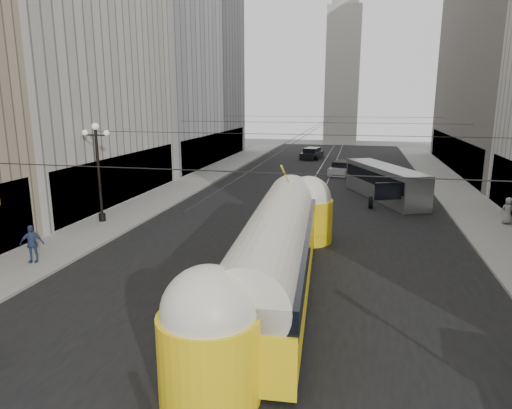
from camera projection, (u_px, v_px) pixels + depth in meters
The scene contains 16 objects.
road at pixel (316, 190), 41.06m from camera, with size 20.00×85.00×0.02m, color black.
sidewalk_left at pixel (202, 178), 46.95m from camera, with size 4.00×72.00×0.15m, color gray.
sidewalk_right at pixel (451, 187), 41.78m from camera, with size 4.00×72.00×0.15m, color gray.
rail_left at pixel (307, 189), 41.22m from camera, with size 0.12×85.00×0.04m, color gray.
rail_right at pixel (324, 190), 40.90m from camera, with size 0.12×85.00×0.04m, color gray.
building_left_far at pixel (171, 47), 56.87m from camera, with size 12.60×28.60×28.60m.
distant_tower at pixel (343, 60), 82.83m from camera, with size 6.00×6.00×31.36m.
lamppost_left_mid at pixel (98, 167), 29.15m from camera, with size 1.86×0.44×6.37m.
catenary at pixel (318, 124), 38.75m from camera, with size 25.00×72.00×0.23m.
streetcar at pixel (277, 249), 18.90m from camera, with size 3.76×17.46×3.84m.
city_bus at pixel (385, 181), 36.91m from camera, with size 6.32×11.00×2.69m.
sedan_white_far at pixel (343, 169), 49.11m from camera, with size 2.99×5.02×1.48m.
sedan_dark_far at pixel (312, 154), 62.27m from camera, with size 2.91×5.14×1.53m.
pedestrian_crossing_a at pixel (207, 366), 12.37m from camera, with size 0.64×0.42×1.75m, color #222327.
pedestrian_sidewalk_right at pixel (508, 211), 29.06m from camera, with size 0.85×0.52×1.74m, color gray.
pedestrian_sidewalk_left at pixel (32, 244), 22.20m from camera, with size 1.09×0.62×1.87m, color navy.
Camera 1 is at (3.64, -8.00, 7.94)m, focal length 32.00 mm.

